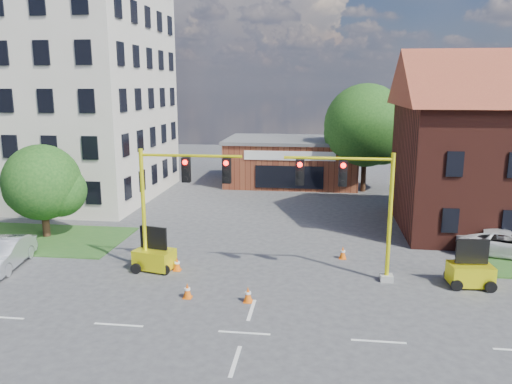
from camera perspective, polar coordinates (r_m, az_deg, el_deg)
ground at (r=19.70m, az=-1.35°, el=-15.80°), size 120.00×120.00×0.00m
lane_markings at (r=17.14m, az=-2.99°, el=-20.43°), size 60.00×36.00×0.01m
office_block at (r=45.23m, az=-23.27°, el=12.54°), size 18.40×15.40×20.60m
brick_shop at (r=47.78m, az=4.14°, el=3.58°), size 12.40×8.40×4.30m
tree_large at (r=44.62m, az=12.88°, el=7.12°), size 7.53×7.17×9.41m
tree_nw_front at (r=32.82m, az=-22.81°, el=0.79°), size 4.84×4.61×5.77m
signal_mast_west at (r=24.82m, az=-9.25°, el=-0.38°), size 5.30×0.60×6.20m
signal_mast_east at (r=23.85m, az=11.24°, el=-0.97°), size 5.30×0.60×6.20m
trailer_west at (r=26.06m, az=-11.54°, el=-7.28°), size 2.14×1.66×2.17m
trailer_east at (r=25.60m, az=23.29°, el=-8.41°), size 2.00×1.42×2.18m
cone_a at (r=22.64m, az=-7.85°, el=-11.11°), size 0.40×0.40×0.70m
cone_b at (r=25.84m, az=-9.00°, el=-8.15°), size 0.40×0.40×0.70m
cone_c at (r=22.05m, az=-0.93°, el=-11.65°), size 0.40×0.40×0.70m
cone_d at (r=27.60m, az=9.88°, el=-6.85°), size 0.40×0.40×0.70m
pickup_white at (r=30.78m, az=26.64°, el=-5.26°), size 5.56×3.62×1.42m
sedan_silver_front at (r=28.82m, az=-26.83°, el=-6.32°), size 2.33×4.79×1.51m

